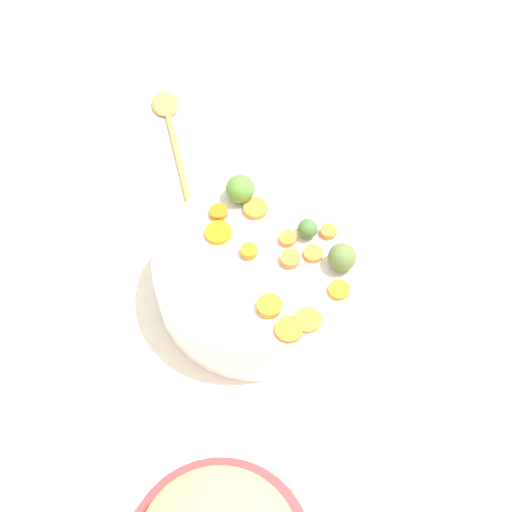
% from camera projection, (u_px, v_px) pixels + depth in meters
% --- Properties ---
extents(tabletop, '(2.40, 2.40, 0.02)m').
position_uv_depth(tabletop, '(261.00, 284.00, 1.08)').
color(tabletop, white).
rests_on(tabletop, ground).
extents(serving_bowl_carrots, '(0.30, 0.30, 0.09)m').
position_uv_depth(serving_bowl_carrots, '(256.00, 276.00, 1.02)').
color(serving_bowl_carrots, white).
rests_on(serving_bowl_carrots, tabletop).
extents(carrot_slice_0, '(0.03, 0.03, 0.01)m').
position_uv_depth(carrot_slice_0, '(329.00, 232.00, 1.00)').
color(carrot_slice_0, orange).
rests_on(carrot_slice_0, serving_bowl_carrots).
extents(carrot_slice_1, '(0.05, 0.05, 0.01)m').
position_uv_depth(carrot_slice_1, '(309.00, 320.00, 0.93)').
color(carrot_slice_1, orange).
rests_on(carrot_slice_1, serving_bowl_carrots).
extents(carrot_slice_2, '(0.03, 0.03, 0.01)m').
position_uv_depth(carrot_slice_2, '(219.00, 212.00, 1.02)').
color(carrot_slice_2, orange).
rests_on(carrot_slice_2, serving_bowl_carrots).
extents(carrot_slice_3, '(0.04, 0.04, 0.01)m').
position_uv_depth(carrot_slice_3, '(313.00, 254.00, 0.98)').
color(carrot_slice_3, orange).
rests_on(carrot_slice_3, serving_bowl_carrots).
extents(carrot_slice_4, '(0.05, 0.05, 0.01)m').
position_uv_depth(carrot_slice_4, '(289.00, 330.00, 0.92)').
color(carrot_slice_4, orange).
rests_on(carrot_slice_4, serving_bowl_carrots).
extents(carrot_slice_5, '(0.05, 0.05, 0.01)m').
position_uv_depth(carrot_slice_5, '(269.00, 306.00, 0.94)').
color(carrot_slice_5, orange).
rests_on(carrot_slice_5, serving_bowl_carrots).
extents(carrot_slice_6, '(0.05, 0.05, 0.01)m').
position_uv_depth(carrot_slice_6, '(256.00, 209.00, 1.03)').
color(carrot_slice_6, orange).
rests_on(carrot_slice_6, serving_bowl_carrots).
extents(carrot_slice_7, '(0.03, 0.03, 0.01)m').
position_uv_depth(carrot_slice_7, '(288.00, 239.00, 1.00)').
color(carrot_slice_7, orange).
rests_on(carrot_slice_7, serving_bowl_carrots).
extents(carrot_slice_8, '(0.06, 0.06, 0.01)m').
position_uv_depth(carrot_slice_8, '(218.00, 233.00, 1.00)').
color(carrot_slice_8, orange).
rests_on(carrot_slice_8, serving_bowl_carrots).
extents(carrot_slice_9, '(0.04, 0.04, 0.01)m').
position_uv_depth(carrot_slice_9, '(339.00, 290.00, 0.95)').
color(carrot_slice_9, orange).
rests_on(carrot_slice_9, serving_bowl_carrots).
extents(carrot_slice_10, '(0.04, 0.04, 0.01)m').
position_uv_depth(carrot_slice_10, '(290.00, 259.00, 0.98)').
color(carrot_slice_10, orange).
rests_on(carrot_slice_10, serving_bowl_carrots).
extents(carrot_slice_11, '(0.03, 0.03, 0.01)m').
position_uv_depth(carrot_slice_11, '(250.00, 252.00, 0.98)').
color(carrot_slice_11, orange).
rests_on(carrot_slice_11, serving_bowl_carrots).
extents(brussels_sprout_0, '(0.04, 0.04, 0.04)m').
position_uv_depth(brussels_sprout_0, '(342.00, 257.00, 0.96)').
color(brussels_sprout_0, '#5D7539').
rests_on(brussels_sprout_0, serving_bowl_carrots).
extents(brussels_sprout_1, '(0.03, 0.03, 0.03)m').
position_uv_depth(brussels_sprout_1, '(308.00, 229.00, 1.00)').
color(brussels_sprout_1, '#467036').
rests_on(brussels_sprout_1, serving_bowl_carrots).
extents(brussels_sprout_2, '(0.04, 0.04, 0.04)m').
position_uv_depth(brussels_sprout_2, '(240.00, 189.00, 1.03)').
color(brussels_sprout_2, '#568932').
rests_on(brussels_sprout_2, serving_bowl_carrots).
extents(wooden_spoon, '(0.28, 0.10, 0.01)m').
position_uv_depth(wooden_spoon, '(170.00, 120.00, 1.25)').
color(wooden_spoon, '#A98045').
rests_on(wooden_spoon, tabletop).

